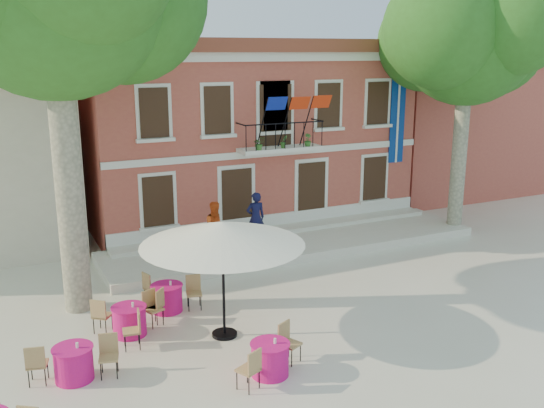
{
  "coord_description": "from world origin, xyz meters",
  "views": [
    {
      "loc": [
        -7.92,
        -14.49,
        7.05
      ],
      "look_at": [
        0.68,
        3.5,
        2.0
      ],
      "focal_mm": 40.0,
      "sensor_mm": 36.0,
      "label": 1
    }
  ],
  "objects": [
    {
      "name": "cafe_table_3",
      "position": [
        -6.67,
        -1.76,
        0.42
      ],
      "size": [
        1.96,
        0.9,
        0.95
      ],
      "color": "#DA1468",
      "rests_on": "ground"
    },
    {
      "name": "pedestrian_orange",
      "position": [
        -1.12,
        4.13,
        1.21
      ],
      "size": [
        0.92,
        0.73,
        1.83
      ],
      "primitive_type": "imported",
      "rotation": [
        0.0,
        0.0,
        -0.05
      ],
      "color": "#DF4F1A",
      "rests_on": "terrace"
    },
    {
      "name": "main_building",
      "position": [
        2.0,
        9.99,
        3.78
      ],
      "size": [
        13.5,
        9.59,
        7.5
      ],
      "color": "#B75442",
      "rests_on": "ground"
    },
    {
      "name": "neighbor_east",
      "position": [
        14.0,
        11.0,
        3.22
      ],
      "size": [
        9.4,
        9.4,
        6.4
      ],
      "color": "#B75442",
      "rests_on": "ground"
    },
    {
      "name": "plane_tree_east",
      "position": [
        8.79,
        3.47,
        7.53
      ],
      "size": [
        5.19,
        5.19,
        10.19
      ],
      "color": "#A59E84",
      "rests_on": "ground"
    },
    {
      "name": "pedestrian_navy",
      "position": [
        0.57,
        4.63,
        1.24
      ],
      "size": [
        0.72,
        0.51,
        1.88
      ],
      "primitive_type": "imported",
      "rotation": [
        0.0,
        0.0,
        3.05
      ],
      "color": "#101136",
      "rests_on": "terrace"
    },
    {
      "name": "ground",
      "position": [
        0.0,
        0.0,
        0.0
      ],
      "size": [
        90.0,
        90.0,
        0.0
      ],
      "primitive_type": "plane",
      "color": "beige",
      "rests_on": "ground"
    },
    {
      "name": "patio_umbrella",
      "position": [
        -2.91,
        -1.2,
        2.72
      ],
      "size": [
        4.07,
        4.07,
        3.03
      ],
      "color": "black",
      "rests_on": "ground"
    },
    {
      "name": "cafe_table_1",
      "position": [
        -2.69,
        -3.44,
        0.42
      ],
      "size": [
        1.91,
        1.21,
        0.95
      ],
      "color": "#DA1468",
      "rests_on": "ground"
    },
    {
      "name": "terrace",
      "position": [
        2.0,
        4.4,
        0.15
      ],
      "size": [
        14.0,
        3.4,
        0.3
      ],
      "primitive_type": "cube",
      "color": "silver",
      "rests_on": "ground"
    },
    {
      "name": "cafe_table_4",
      "position": [
        -3.8,
        0.9,
        0.43
      ],
      "size": [
        1.79,
        1.82,
        0.95
      ],
      "color": "#DA1468",
      "rests_on": "ground"
    },
    {
      "name": "cafe_table_0",
      "position": [
        -5.07,
        -0.11,
        0.43
      ],
      "size": [
        1.85,
        1.74,
        0.95
      ],
      "color": "#DA1468",
      "rests_on": "ground"
    }
  ]
}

